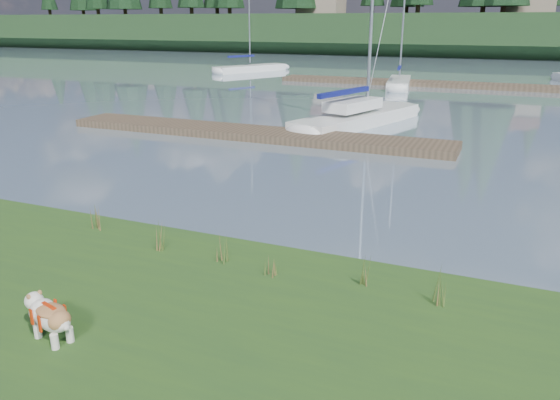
% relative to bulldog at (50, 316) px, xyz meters
% --- Properties ---
extents(ground, '(200.00, 200.00, 0.00)m').
position_rel_bulldog_xyz_m(ground, '(-0.18, 35.64, -0.70)').
color(ground, '#7C93A5').
rests_on(ground, ground).
extents(bank, '(60.00, 9.00, 0.35)m').
position_rel_bulldog_xyz_m(bank, '(-0.18, -0.36, -0.53)').
color(bank, '#2A4D1B').
rests_on(bank, ground).
extents(ridge, '(200.00, 20.00, 5.00)m').
position_rel_bulldog_xyz_m(ridge, '(-0.18, 78.64, 1.80)').
color(ridge, black).
rests_on(ridge, ground).
extents(bulldog, '(0.96, 0.54, 0.56)m').
position_rel_bulldog_xyz_m(bulldog, '(0.00, 0.00, 0.00)').
color(bulldog, silver).
rests_on(bulldog, bank).
extents(sailboat_main, '(4.36, 9.10, 12.90)m').
position_rel_bulldog_xyz_m(sailboat_main, '(-0.71, 19.42, -0.28)').
color(sailboat_main, white).
rests_on(sailboat_main, ground).
extents(dock_near, '(16.00, 2.00, 0.30)m').
position_rel_bulldog_xyz_m(dock_near, '(-4.18, 14.64, -0.55)').
color(dock_near, '#4C3D2C').
rests_on(dock_near, ground).
extents(dock_far, '(26.00, 2.20, 0.30)m').
position_rel_bulldog_xyz_m(dock_far, '(1.82, 35.64, -0.55)').
color(dock_far, '#4C3D2C').
rests_on(dock_far, ground).
extents(sailboat_bg_0, '(5.03, 7.97, 11.74)m').
position_rel_bulldog_xyz_m(sailboat_bg_0, '(-16.59, 41.35, -0.38)').
color(sailboat_bg_0, white).
rests_on(sailboat_bg_0, ground).
extents(sailboat_bg_2, '(2.39, 7.07, 10.55)m').
position_rel_bulldog_xyz_m(sailboat_bg_2, '(-2.21, 34.53, -0.37)').
color(sailboat_bg_2, white).
rests_on(sailboat_bg_2, ground).
extents(weed_0, '(0.17, 0.14, 0.63)m').
position_rel_bulldog_xyz_m(weed_0, '(-0.42, 3.08, -0.09)').
color(weed_0, '#475B23').
rests_on(weed_0, bank).
extents(weed_1, '(0.17, 0.14, 0.52)m').
position_rel_bulldog_xyz_m(weed_1, '(0.91, 3.08, -0.13)').
color(weed_1, '#475B23').
rests_on(weed_1, bank).
extents(weed_2, '(0.17, 0.14, 0.62)m').
position_rel_bulldog_xyz_m(weed_2, '(3.46, 3.16, -0.09)').
color(weed_2, '#475B23').
rests_on(weed_2, bank).
extents(weed_3, '(0.17, 0.14, 0.56)m').
position_rel_bulldog_xyz_m(weed_3, '(-2.22, 3.43, -0.12)').
color(weed_3, '#475B23').
rests_on(weed_3, bank).
extents(weed_4, '(0.17, 0.14, 0.41)m').
position_rel_bulldog_xyz_m(weed_4, '(1.91, 2.89, -0.18)').
color(weed_4, '#475B23').
rests_on(weed_4, bank).
extents(weed_5, '(0.17, 0.14, 0.67)m').
position_rel_bulldog_xyz_m(weed_5, '(4.66, 2.98, -0.07)').
color(weed_5, '#475B23').
rests_on(weed_5, bank).
extents(mud_lip, '(60.00, 0.50, 0.14)m').
position_rel_bulldog_xyz_m(mud_lip, '(-0.18, 4.04, -0.63)').
color(mud_lip, '#33281C').
rests_on(mud_lip, ground).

